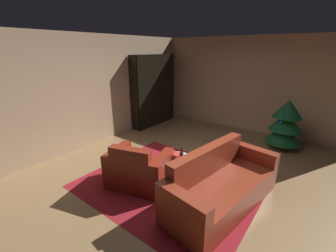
{
  "coord_description": "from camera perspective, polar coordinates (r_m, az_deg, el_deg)",
  "views": [
    {
      "loc": [
        1.97,
        -3.12,
        2.31
      ],
      "look_at": [
        -0.37,
        -0.05,
        0.95
      ],
      "focal_mm": 23.57,
      "sensor_mm": 36.0,
      "label": 1
    }
  ],
  "objects": [
    {
      "name": "bookshelf_unit",
      "position": [
        7.03,
        -3.11,
        9.23
      ],
      "size": [
        0.33,
        1.67,
        2.15
      ],
      "color": "black",
      "rests_on": "ground"
    },
    {
      "name": "armchair_red",
      "position": [
        3.98,
        -7.6,
        -11.22
      ],
      "size": [
        1.21,
        1.01,
        0.82
      ],
      "color": "maroon",
      "rests_on": "ground"
    },
    {
      "name": "book_stack_on_table",
      "position": [
        4.0,
        2.03,
        -7.7
      ],
      "size": [
        0.24,
        0.19,
        0.11
      ],
      "color": "#41834D",
      "rests_on": "coffee_table"
    },
    {
      "name": "ground_plane",
      "position": [
        4.35,
        4.33,
        -12.72
      ],
      "size": [
        7.86,
        7.86,
        0.0
      ],
      "primitive_type": "plane",
      "color": "olive"
    },
    {
      "name": "area_rug",
      "position": [
        4.14,
        0.83,
        -14.46
      ],
      "size": [
        2.95,
        2.52,
        0.01
      ],
      "primitive_type": "cube",
      "color": "maroon",
      "rests_on": "ground"
    },
    {
      "name": "wall_left",
      "position": [
        5.74,
        -19.22,
        8.46
      ],
      "size": [
        0.06,
        6.67,
        2.66
      ],
      "primitive_type": "cube",
      "color": "tan",
      "rests_on": "ground"
    },
    {
      "name": "coffee_table",
      "position": [
        4.03,
        1.96,
        -9.12
      ],
      "size": [
        0.66,
        0.66,
        0.43
      ],
      "color": "black",
      "rests_on": "ground"
    },
    {
      "name": "wall_back",
      "position": [
        6.8,
        20.26,
        9.89
      ],
      "size": [
        5.56,
        0.06,
        2.66
      ],
      "primitive_type": "cube",
      "color": "tan",
      "rests_on": "ground"
    },
    {
      "name": "bottle_on_table",
      "position": [
        3.82,
        3.48,
        -8.12
      ],
      "size": [
        0.06,
        0.06,
        0.3
      ],
      "color": "#5D251F",
      "rests_on": "coffee_table"
    },
    {
      "name": "decorated_tree",
      "position": [
        5.97,
        28.13,
        0.56
      ],
      "size": [
        0.83,
        0.83,
        1.19
      ],
      "color": "brown",
      "rests_on": "ground"
    },
    {
      "name": "couch_red",
      "position": [
        3.62,
        13.43,
        -14.92
      ],
      "size": [
        1.12,
        2.14,
        0.88
      ],
      "color": "maroon",
      "rests_on": "ground"
    }
  ]
}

